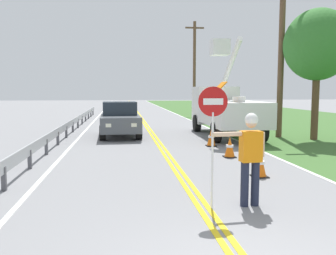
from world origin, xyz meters
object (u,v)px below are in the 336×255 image
at_px(oncoming_sedan_nearest, 120,119).
at_px(utility_pole_near, 281,46).
at_px(traffic_cone_tail, 211,138).
at_px(flagger_worker, 250,153).
at_px(stop_sign_paddle, 213,120).
at_px(traffic_cone_mid, 230,147).
at_px(utility_pole_mid, 194,66).
at_px(roadside_tree_verge, 318,45).
at_px(traffic_cone_lead, 260,164).
at_px(utility_bucket_truck, 224,108).

bearing_deg(oncoming_sedan_nearest, utility_pole_near, -9.66).
bearing_deg(traffic_cone_tail, flagger_worker, -98.62).
bearing_deg(stop_sign_paddle, traffic_cone_mid, 69.27).
distance_m(flagger_worker, utility_pole_mid, 28.06).
relative_size(flagger_worker, roadside_tree_verge, 0.31).
relative_size(flagger_worker, traffic_cone_lead, 2.61).
height_order(utility_bucket_truck, traffic_cone_mid, utility_bucket_truck).
relative_size(traffic_cone_mid, roadside_tree_verge, 0.12).
height_order(flagger_worker, utility_pole_mid, utility_pole_mid).
xyz_separation_m(utility_pole_near, roadside_tree_verge, (1.23, -1.04, -0.08)).
distance_m(oncoming_sedan_nearest, utility_pole_mid, 18.23).
relative_size(traffic_cone_mid, traffic_cone_tail, 1.00).
height_order(flagger_worker, oncoming_sedan_nearest, flagger_worker).
height_order(flagger_worker, utility_pole_near, utility_pole_near).
bearing_deg(utility_pole_near, traffic_cone_lead, -117.72).
bearing_deg(utility_bucket_truck, traffic_cone_mid, -104.15).
bearing_deg(utility_pole_near, utility_pole_mid, 91.87).
height_order(utility_pole_mid, traffic_cone_mid, utility_pole_mid).
bearing_deg(flagger_worker, traffic_cone_lead, 63.61).
bearing_deg(traffic_cone_mid, traffic_cone_tail, 90.46).
xyz_separation_m(stop_sign_paddle, utility_pole_near, (5.84, 9.84, 2.64)).
relative_size(flagger_worker, utility_pole_mid, 0.21).
distance_m(flagger_worker, traffic_cone_tail, 7.56).
bearing_deg(stop_sign_paddle, utility_pole_mid, 79.17).
bearing_deg(oncoming_sedan_nearest, roadside_tree_verge, -14.78).
xyz_separation_m(utility_pole_near, traffic_cone_mid, (-3.93, -4.78, -4.02)).
bearing_deg(stop_sign_paddle, traffic_cone_tail, 75.83).
bearing_deg(stop_sign_paddle, utility_bucket_truck, 72.75).
xyz_separation_m(traffic_cone_tail, roadside_tree_verge, (5.18, 1.30, 3.93)).
xyz_separation_m(stop_sign_paddle, utility_pole_mid, (5.27, 27.53, 2.86)).
bearing_deg(utility_pole_mid, roadside_tree_verge, -84.48).
height_order(flagger_worker, traffic_cone_lead, flagger_worker).
distance_m(stop_sign_paddle, roadside_tree_verge, 11.58).
bearing_deg(utility_pole_near, stop_sign_paddle, -120.69).
bearing_deg(traffic_cone_lead, utility_bucket_truck, 79.99).
height_order(flagger_worker, roadside_tree_verge, roadside_tree_verge).
bearing_deg(oncoming_sedan_nearest, traffic_cone_mid, -58.62).
relative_size(flagger_worker, stop_sign_paddle, 0.78).
xyz_separation_m(flagger_worker, utility_bucket_truck, (2.63, 10.88, 0.35)).
bearing_deg(traffic_cone_tail, stop_sign_paddle, -104.17).
height_order(utility_bucket_truck, roadside_tree_verge, roadside_tree_verge).
distance_m(stop_sign_paddle, oncoming_sedan_nearest, 11.32).
distance_m(stop_sign_paddle, traffic_cone_lead, 3.26).
bearing_deg(traffic_cone_tail, utility_pole_near, 30.62).
distance_m(utility_bucket_truck, utility_pole_near, 3.99).
bearing_deg(flagger_worker, traffic_cone_mid, 77.06).
xyz_separation_m(traffic_cone_lead, traffic_cone_mid, (0.04, 2.78, 0.00)).
relative_size(flagger_worker, utility_bucket_truck, 0.27).
xyz_separation_m(utility_pole_mid, traffic_cone_tail, (-3.37, -20.02, -4.24)).
xyz_separation_m(utility_bucket_truck, utility_pole_near, (2.44, -1.10, 2.96)).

